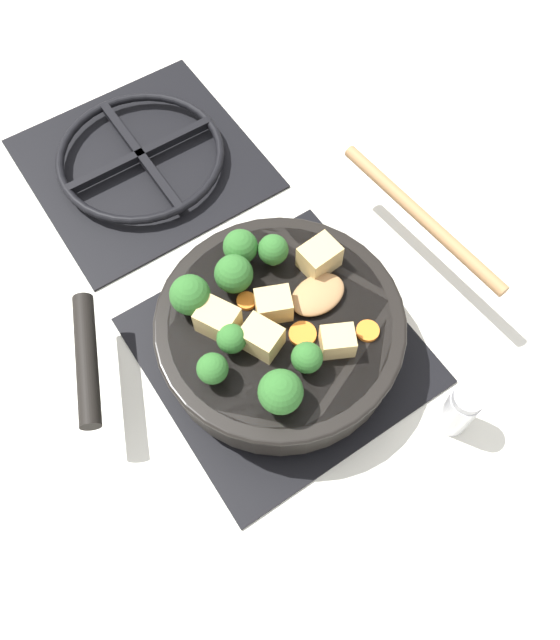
{
  "coord_description": "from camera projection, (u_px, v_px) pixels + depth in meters",
  "views": [
    {
      "loc": [
        -0.18,
        -0.26,
        0.71
      ],
      "look_at": [
        0.0,
        0.0,
        0.08
      ],
      "focal_mm": 35.0,
      "sensor_mm": 36.0,
      "label": 1
    }
  ],
  "objects": [
    {
      "name": "tofu_cube_west_chunk",
      "position": [
        261.0,
        338.0,
        0.67
      ],
      "size": [
        0.05,
        0.05,
        0.03
      ],
      "primitive_type": "cube",
      "rotation": [
        0.0,
        0.0,
        1.99
      ],
      "color": "#DBB770",
      "rests_on": "skillet_pan"
    },
    {
      "name": "wooden_spoon",
      "position": [
        381.0,
        246.0,
        0.74
      ],
      "size": [
        0.22,
        0.27,
        0.02
      ],
      "color": "#A87A4C",
      "rests_on": "skillet_pan"
    },
    {
      "name": "broccoli_floret_north_edge",
      "position": [
        213.0,
        369.0,
        0.65
      ],
      "size": [
        0.03,
        0.03,
        0.04
      ],
      "color": "#709956",
      "rests_on": "skillet_pan"
    },
    {
      "name": "tofu_cube_near_handle",
      "position": [
        319.0,
        257.0,
        0.72
      ],
      "size": [
        0.05,
        0.04,
        0.03
      ],
      "primitive_type": "cube",
      "rotation": [
        0.0,
        0.0,
        0.09
      ],
      "color": "#DBB770",
      "rests_on": "skillet_pan"
    },
    {
      "name": "front_burner_grate",
      "position": [
        280.0,
        347.0,
        0.77
      ],
      "size": [
        0.31,
        0.31,
        0.03
      ],
      "color": "black",
      "rests_on": "ground_plane"
    },
    {
      "name": "tofu_cube_east_chunk",
      "position": [
        218.0,
        320.0,
        0.68
      ],
      "size": [
        0.05,
        0.05,
        0.03
      ],
      "primitive_type": "cube",
      "rotation": [
        0.0,
        0.0,
        5.2
      ],
      "color": "#DBB770",
      "rests_on": "skillet_pan"
    },
    {
      "name": "carrot_slice_edge_slice",
      "position": [
        303.0,
        334.0,
        0.69
      ],
      "size": [
        0.03,
        0.03,
        0.01
      ],
      "primitive_type": "cylinder",
      "color": "orange",
      "rests_on": "skillet_pan"
    },
    {
      "name": "rear_burner_grate",
      "position": [
        141.0,
        159.0,
        0.9
      ],
      "size": [
        0.31,
        0.31,
        0.03
      ],
      "color": "black",
      "rests_on": "ground_plane"
    },
    {
      "name": "tofu_cube_center_large",
      "position": [
        274.0,
        305.0,
        0.69
      ],
      "size": [
        0.05,
        0.04,
        0.03
      ],
      "primitive_type": "cube",
      "rotation": [
        0.0,
        0.0,
        5.87
      ],
      "color": "#DBB770",
      "rests_on": "skillet_pan"
    },
    {
      "name": "ground_plane",
      "position": [
        280.0,
        351.0,
        0.78
      ],
      "size": [
        2.4,
        2.4,
        0.0
      ],
      "primitive_type": "plane",
      "color": "silver"
    },
    {
      "name": "carrot_slice_orange_thin",
      "position": [
        246.0,
        301.0,
        0.71
      ],
      "size": [
        0.02,
        0.02,
        0.01
      ],
      "primitive_type": "cylinder",
      "color": "orange",
      "rests_on": "skillet_pan"
    },
    {
      "name": "broccoli_floret_center_top",
      "position": [
        307.0,
        358.0,
        0.65
      ],
      "size": [
        0.03,
        0.03,
        0.04
      ],
      "color": "#709956",
      "rests_on": "skillet_pan"
    },
    {
      "name": "broccoli_floret_west_rim",
      "position": [
        273.0,
        250.0,
        0.71
      ],
      "size": [
        0.04,
        0.04,
        0.04
      ],
      "color": "#709956",
      "rests_on": "skillet_pan"
    },
    {
      "name": "broccoli_floret_south_cluster",
      "position": [
        190.0,
        295.0,
        0.68
      ],
      "size": [
        0.05,
        0.05,
        0.05
      ],
      "color": "#709956",
      "rests_on": "skillet_pan"
    },
    {
      "name": "broccoli_floret_small_inner",
      "position": [
        232.0,
        339.0,
        0.67
      ],
      "size": [
        0.03,
        0.03,
        0.04
      ],
      "color": "#709956",
      "rests_on": "skillet_pan"
    },
    {
      "name": "tofu_cube_back_piece",
      "position": [
        338.0,
        341.0,
        0.67
      ],
      "size": [
        0.05,
        0.04,
        0.03
      ],
      "primitive_type": "cube",
      "rotation": [
        0.0,
        0.0,
        2.67
      ],
      "color": "#DBB770",
      "rests_on": "skillet_pan"
    },
    {
      "name": "broccoli_floret_near_spoon",
      "position": [
        240.0,
        247.0,
        0.71
      ],
      "size": [
        0.04,
        0.04,
        0.05
      ],
      "color": "#709956",
      "rests_on": "skillet_pan"
    },
    {
      "name": "broccoli_floret_east_rim",
      "position": [
        281.0,
        392.0,
        0.63
      ],
      "size": [
        0.05,
        0.05,
        0.05
      ],
      "color": "#709956",
      "rests_on": "skillet_pan"
    },
    {
      "name": "broccoli_floret_mid_floret",
      "position": [
        234.0,
        274.0,
        0.7
      ],
      "size": [
        0.04,
        0.04,
        0.05
      ],
      "color": "#709956",
      "rests_on": "skillet_pan"
    },
    {
      "name": "skillet_pan",
      "position": [
        278.0,
        330.0,
        0.72
      ],
      "size": [
        0.39,
        0.31,
        0.06
      ],
      "color": "black",
      "rests_on": "front_burner_grate"
    },
    {
      "name": "salt_shaker",
      "position": [
        459.0,
        410.0,
        0.7
      ],
      "size": [
        0.04,
        0.04,
        0.09
      ],
      "color": "white",
      "rests_on": "ground_plane"
    },
    {
      "name": "carrot_slice_near_center",
      "position": [
        368.0,
        331.0,
        0.69
      ],
      "size": [
        0.03,
        0.03,
        0.01
      ],
      "primitive_type": "cylinder",
      "color": "orange",
      "rests_on": "skillet_pan"
    }
  ]
}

